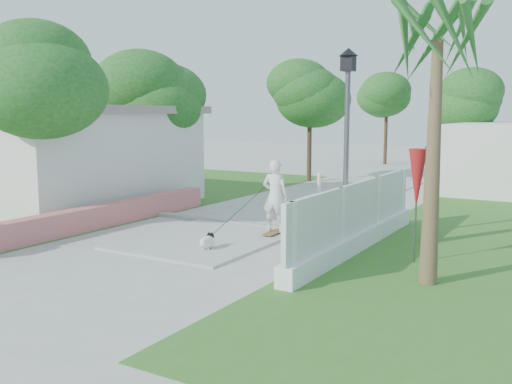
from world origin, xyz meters
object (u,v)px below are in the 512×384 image
Objects in this scene: street_lamp at (347,138)px; skateboarder at (259,203)px; bollard at (319,188)px; parked_car at (462,152)px; patio_umbrella at (417,180)px; dog at (208,241)px.

street_lamp reaches higher than skateboarder.
street_lamp is at bearing -167.13° from skateboarder.
bollard is 0.25× the size of parked_car.
skateboarder reaches higher than parked_car.
patio_umbrella is (1.90, -1.00, -0.74)m from street_lamp.
patio_umbrella is at bearing 2.10° from dog.
patio_umbrella is 4.04× the size of dog.
skateboarder is 0.56× the size of parked_car.
dog is 0.13× the size of parked_car.
bollard is 1.92× the size of dog.
street_lamp is 5.56m from bollard.
bollard is at bearing 166.23° from parked_car.
skateboarder is at bearing 175.26° from patio_umbrella.
street_lamp is 7.80× the size of dog.
bollard is at bearing -88.16° from skateboarder.
skateboarder is at bearing 168.87° from parked_car.
parked_car is (0.56, 24.73, 0.52)m from dog.
parked_car is (-1.70, 22.41, -1.69)m from street_lamp.
patio_umbrella reaches higher than skateboarder.
street_lamp is at bearing 30.28° from dog.
skateboarder is at bearing 63.01° from dog.
street_lamp reaches higher than parked_car.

